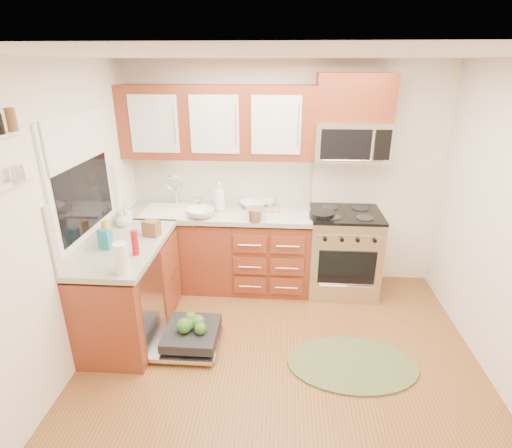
# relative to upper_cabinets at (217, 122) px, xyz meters

# --- Properties ---
(floor) EXTENTS (3.50, 3.50, 0.00)m
(floor) POSITION_rel_upper_cabinets_xyz_m (0.73, -1.57, -1.88)
(floor) COLOR brown
(floor) RESTS_ON ground
(ceiling) EXTENTS (3.50, 3.50, 0.00)m
(ceiling) POSITION_rel_upper_cabinets_xyz_m (0.73, -1.57, 0.62)
(ceiling) COLOR white
(ceiling) RESTS_ON ground
(wall_back) EXTENTS (3.50, 0.04, 2.50)m
(wall_back) POSITION_rel_upper_cabinets_xyz_m (0.73, 0.18, -0.62)
(wall_back) COLOR white
(wall_back) RESTS_ON ground
(wall_left) EXTENTS (0.04, 3.50, 2.50)m
(wall_left) POSITION_rel_upper_cabinets_xyz_m (-1.02, -1.57, -0.62)
(wall_left) COLOR white
(wall_left) RESTS_ON ground
(base_cabinet_back) EXTENTS (2.05, 0.60, 0.85)m
(base_cabinet_back) POSITION_rel_upper_cabinets_xyz_m (0.00, -0.12, -1.45)
(base_cabinet_back) COLOR maroon
(base_cabinet_back) RESTS_ON ground
(base_cabinet_left) EXTENTS (0.60, 1.25, 0.85)m
(base_cabinet_left) POSITION_rel_upper_cabinets_xyz_m (-0.72, -1.05, -1.45)
(base_cabinet_left) COLOR maroon
(base_cabinet_left) RESTS_ON ground
(countertop_back) EXTENTS (2.07, 0.64, 0.05)m
(countertop_back) POSITION_rel_upper_cabinets_xyz_m (0.00, -0.14, -0.97)
(countertop_back) COLOR #A9A69A
(countertop_back) RESTS_ON base_cabinet_back
(countertop_left) EXTENTS (0.64, 1.27, 0.05)m
(countertop_left) POSITION_rel_upper_cabinets_xyz_m (-0.71, -1.05, -0.97)
(countertop_left) COLOR #A9A69A
(countertop_left) RESTS_ON base_cabinet_left
(backsplash_back) EXTENTS (2.05, 0.02, 0.57)m
(backsplash_back) POSITION_rel_upper_cabinets_xyz_m (0.00, 0.16, -0.67)
(backsplash_back) COLOR #B9B7A6
(backsplash_back) RESTS_ON ground
(backsplash_left) EXTENTS (0.02, 1.25, 0.57)m
(backsplash_left) POSITION_rel_upper_cabinets_xyz_m (-1.01, -1.05, -0.67)
(backsplash_left) COLOR #B9B7A6
(backsplash_left) RESTS_ON ground
(upper_cabinets) EXTENTS (2.05, 0.35, 0.75)m
(upper_cabinets) POSITION_rel_upper_cabinets_xyz_m (0.00, 0.00, 0.00)
(upper_cabinets) COLOR maroon
(upper_cabinets) RESTS_ON ground
(cabinet_over_mw) EXTENTS (0.76, 0.35, 0.47)m
(cabinet_over_mw) POSITION_rel_upper_cabinets_xyz_m (1.41, 0.00, 0.26)
(cabinet_over_mw) COLOR maroon
(cabinet_over_mw) RESTS_ON ground
(range) EXTENTS (0.76, 0.64, 0.95)m
(range) POSITION_rel_upper_cabinets_xyz_m (1.41, -0.15, -1.40)
(range) COLOR silver
(range) RESTS_ON ground
(microwave) EXTENTS (0.76, 0.38, 0.40)m
(microwave) POSITION_rel_upper_cabinets_xyz_m (1.41, -0.02, -0.18)
(microwave) COLOR silver
(microwave) RESTS_ON ground
(sink) EXTENTS (0.62, 0.50, 0.26)m
(sink) POSITION_rel_upper_cabinets_xyz_m (-0.52, -0.16, -1.07)
(sink) COLOR white
(sink) RESTS_ON ground
(dishwasher) EXTENTS (0.70, 0.60, 0.20)m
(dishwasher) POSITION_rel_upper_cabinets_xyz_m (-0.13, -1.27, -1.77)
(dishwasher) COLOR silver
(dishwasher) RESTS_ON ground
(window) EXTENTS (0.03, 1.05, 1.05)m
(window) POSITION_rel_upper_cabinets_xyz_m (-1.01, -1.07, -0.32)
(window) COLOR white
(window) RESTS_ON ground
(window_blind) EXTENTS (0.02, 0.96, 0.40)m
(window_blind) POSITION_rel_upper_cabinets_xyz_m (-0.98, -1.07, 0.00)
(window_blind) COLOR white
(window_blind) RESTS_ON ground
(shelf_upper) EXTENTS (0.04, 0.40, 0.03)m
(shelf_upper) POSITION_rel_upper_cabinets_xyz_m (-0.99, -1.92, 0.17)
(shelf_upper) COLOR white
(shelf_upper) RESTS_ON ground
(shelf_lower) EXTENTS (0.04, 0.40, 0.03)m
(shelf_lower) POSITION_rel_upper_cabinets_xyz_m (-0.99, -1.92, -0.12)
(shelf_lower) COLOR white
(shelf_lower) RESTS_ON ground
(rug) EXTENTS (1.33, 1.10, 0.02)m
(rug) POSITION_rel_upper_cabinets_xyz_m (1.35, -1.43, -1.86)
(rug) COLOR #5B6439
(rug) RESTS_ON ground
(skillet) EXTENTS (0.33, 0.33, 0.05)m
(skillet) POSITION_rel_upper_cabinets_xyz_m (1.12, -0.28, -0.90)
(skillet) COLOR black
(skillet) RESTS_ON range
(stock_pot) EXTENTS (0.23, 0.23, 0.13)m
(stock_pot) POSITION_rel_upper_cabinets_xyz_m (0.43, -0.35, -0.89)
(stock_pot) COLOR silver
(stock_pot) RESTS_ON countertop_back
(cutting_board) EXTENTS (0.26, 0.17, 0.02)m
(cutting_board) POSITION_rel_upper_cabinets_xyz_m (0.55, -0.05, -0.94)
(cutting_board) COLOR tan
(cutting_board) RESTS_ON countertop_back
(canister) EXTENTS (0.12, 0.12, 0.15)m
(canister) POSITION_rel_upper_cabinets_xyz_m (-0.24, -0.10, -0.88)
(canister) COLOR silver
(canister) RESTS_ON countertop_back
(paper_towel_roll) EXTENTS (0.13, 0.13, 0.25)m
(paper_towel_roll) POSITION_rel_upper_cabinets_xyz_m (-0.52, -1.57, -0.82)
(paper_towel_roll) COLOR white
(paper_towel_roll) RESTS_ON countertop_left
(mustard_bottle) EXTENTS (0.08, 0.08, 0.20)m
(mustard_bottle) POSITION_rel_upper_cabinets_xyz_m (-0.90, -1.01, -0.85)
(mustard_bottle) COLOR #F8AC1B
(mustard_bottle) RESTS_ON countertop_left
(red_bottle) EXTENTS (0.06, 0.06, 0.22)m
(red_bottle) POSITION_rel_upper_cabinets_xyz_m (-0.54, -1.25, -0.84)
(red_bottle) COLOR #AC0E19
(red_bottle) RESTS_ON countertop_left
(wooden_box) EXTENTS (0.17, 0.14, 0.15)m
(wooden_box) POSITION_rel_upper_cabinets_xyz_m (-0.52, -0.85, -0.88)
(wooden_box) COLOR brown
(wooden_box) RESTS_ON countertop_left
(blue_carton) EXTENTS (0.13, 0.09, 0.18)m
(blue_carton) POSITION_rel_upper_cabinets_xyz_m (-0.84, -1.15, -0.86)
(blue_carton) COLOR teal
(blue_carton) RESTS_ON countertop_left
(bowl_a) EXTENTS (0.37, 0.37, 0.07)m
(bowl_a) POSITION_rel_upper_cabinets_xyz_m (0.37, 0.03, -0.91)
(bowl_a) COLOR #999999
(bowl_a) RESTS_ON countertop_back
(bowl_b) EXTENTS (0.30, 0.30, 0.09)m
(bowl_b) POSITION_rel_upper_cabinets_xyz_m (-0.16, -0.32, -0.90)
(bowl_b) COLOR #999999
(bowl_b) RESTS_ON countertop_back
(cup) EXTENTS (0.14, 0.14, 0.11)m
(cup) POSITION_rel_upper_cabinets_xyz_m (0.55, 0.07, -0.90)
(cup) COLOR #999999
(cup) RESTS_ON countertop_back
(soap_bottle_a) EXTENTS (0.15, 0.15, 0.32)m
(soap_bottle_a) POSITION_rel_upper_cabinets_xyz_m (0.01, -0.11, -0.79)
(soap_bottle_a) COLOR #999999
(soap_bottle_a) RESTS_ON countertop_back
(soap_bottle_b) EXTENTS (0.12, 0.12, 0.19)m
(soap_bottle_b) POSITION_rel_upper_cabinets_xyz_m (-0.90, -0.52, -0.85)
(soap_bottle_b) COLOR #999999
(soap_bottle_b) RESTS_ON countertop_left
(soap_bottle_c) EXTENTS (0.15, 0.15, 0.16)m
(soap_bottle_c) POSITION_rel_upper_cabinets_xyz_m (-0.90, -0.64, -0.87)
(soap_bottle_c) COLOR #999999
(soap_bottle_c) RESTS_ON countertop_left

